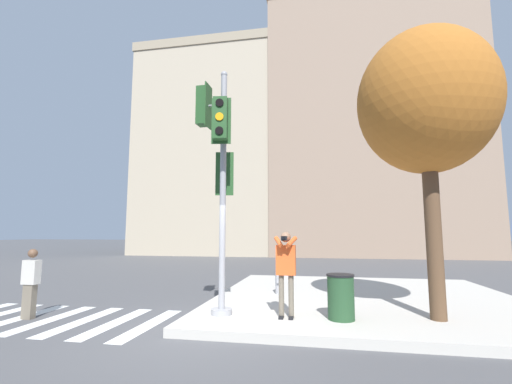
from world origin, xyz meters
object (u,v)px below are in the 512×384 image
street_tree (426,103)px  fire_hydrant (279,281)px  pedestrian_distant (31,282)px  traffic_signal_pole (218,159)px  person_photographer (286,265)px  trash_bin (341,297)px

street_tree → fire_hydrant: size_ratio=8.21×
pedestrian_distant → street_tree: size_ratio=0.25×
traffic_signal_pole → person_photographer: (1.50, -0.05, -2.31)m
person_photographer → street_tree: size_ratio=0.29×
traffic_signal_pole → person_photographer: size_ratio=3.12×
traffic_signal_pole → pedestrian_distant: size_ratio=3.53×
pedestrian_distant → trash_bin: pedestrian_distant is taller
traffic_signal_pole → person_photographer: 2.75m
traffic_signal_pole → trash_bin: (2.59, 0.01, -2.91)m
traffic_signal_pole → street_tree: bearing=4.3°
traffic_signal_pole → pedestrian_distant: bearing=-173.9°
pedestrian_distant → street_tree: 9.54m
street_tree → trash_bin: street_tree is taller
person_photographer → fire_hydrant: 2.85m
person_photographer → trash_bin: bearing=3.4°
pedestrian_distant → trash_bin: bearing=3.9°
pedestrian_distant → fire_hydrant: (5.23, 3.13, -0.27)m
trash_bin → street_tree: bearing=9.7°
person_photographer → traffic_signal_pole: bearing=178.1°
pedestrian_distant → traffic_signal_pole: bearing=6.1°
traffic_signal_pole → fire_hydrant: 4.14m
traffic_signal_pole → trash_bin: traffic_signal_pole is taller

